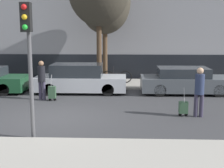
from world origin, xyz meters
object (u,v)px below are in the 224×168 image
object	(u,v)px
pedestrian_right	(199,89)
parked_car_2	(185,81)
trolley_right	(183,107)
parked_car_1	(80,79)
bare_tree_down_street	(105,3)
pedestrian_left	(42,78)
parked_bicycle	(117,77)
trolley_left	(52,92)
traffic_light	(28,44)

from	to	relation	value
pedestrian_right	parked_car_2	bearing A→B (deg)	90.89
pedestrian_right	trolley_right	xyz separation A→B (m)	(-0.55, 0.05, -0.72)
parked_car_1	parked_car_2	size ratio (longest dim) A/B	1.01
bare_tree_down_street	pedestrian_left	bearing A→B (deg)	-121.85
pedestrian_left	parked_bicycle	xyz separation A→B (m)	(3.34, 4.04, -0.54)
pedestrian_left	bare_tree_down_street	size ratio (longest dim) A/B	0.28
parked_car_2	pedestrian_right	world-z (taller)	pedestrian_right
pedestrian_left	trolley_right	bearing A→B (deg)	178.70
parked_car_1	parked_bicycle	world-z (taller)	parked_car_1
trolley_left	traffic_light	distance (m)	5.63
parked_car_2	pedestrian_left	distance (m)	7.11
trolley_right	trolley_left	bearing A→B (deg)	156.74
parked_car_1	parked_bicycle	size ratio (longest dim) A/B	2.61
parked_car_2	trolley_left	world-z (taller)	parked_car_2
trolley_left	bare_tree_down_street	bearing A→B (deg)	64.43
pedestrian_left	trolley_right	world-z (taller)	pedestrian_left
trolley_left	parked_bicycle	bearing A→B (deg)	56.31
parked_car_2	bare_tree_down_street	xyz separation A→B (m)	(-4.23, 2.51, 4.07)
parked_car_2	pedestrian_right	distance (m)	4.39
trolley_right	traffic_light	world-z (taller)	traffic_light
parked_car_1	traffic_light	distance (m)	7.33
parked_car_1	trolley_left	bearing A→B (deg)	-116.98
parked_car_1	trolley_right	bearing A→B (deg)	-43.78
pedestrian_left	bare_tree_down_street	world-z (taller)	bare_tree_down_street
parked_bicycle	trolley_left	bearing A→B (deg)	-123.69
pedestrian_right	traffic_light	distance (m)	6.31
parked_car_1	pedestrian_left	size ratio (longest dim) A/B	2.56
parked_car_2	parked_bicycle	xyz separation A→B (m)	(-3.54, 2.29, -0.13)
parked_bicycle	traffic_light	bearing A→B (deg)	-103.62
pedestrian_right	traffic_light	xyz separation A→B (m)	(-5.45, -2.66, 1.74)
pedestrian_right	parked_bicycle	distance (m)	7.40
parked_car_1	trolley_right	world-z (taller)	parked_car_1
parked_car_1	bare_tree_down_street	bearing A→B (deg)	65.55
pedestrian_right	trolley_right	distance (m)	0.91
parked_car_1	parked_bicycle	bearing A→B (deg)	51.33
traffic_light	pedestrian_right	bearing A→B (deg)	25.96
pedestrian_left	traffic_light	world-z (taller)	traffic_light
parked_car_2	pedestrian_right	bearing A→B (deg)	-94.45
parked_car_1	trolley_right	xyz separation A→B (m)	(4.49, -4.30, -0.35)
parked_car_2	trolley_left	size ratio (longest dim) A/B	3.78
parked_car_1	parked_car_2	xyz separation A→B (m)	(5.38, 0.01, -0.06)
pedestrian_right	trolley_right	bearing A→B (deg)	-179.93
parked_car_1	traffic_light	bearing A→B (deg)	-93.40
parked_car_1	bare_tree_down_street	distance (m)	4.88
parked_car_1	pedestrian_right	xyz separation A→B (m)	(5.04, -4.35, 0.37)
trolley_right	traffic_light	size ratio (longest dim) A/B	0.28
parked_car_1	pedestrian_right	bearing A→B (deg)	-40.83
trolley_left	parked_bicycle	world-z (taller)	trolley_left
trolley_left	trolley_right	size ratio (longest dim) A/B	1.10
parked_car_2	pedestrian_left	bearing A→B (deg)	-165.75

